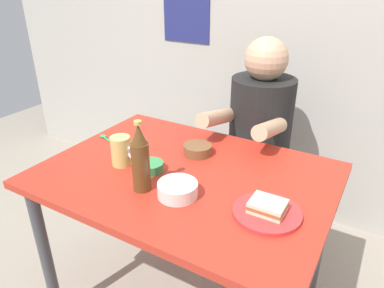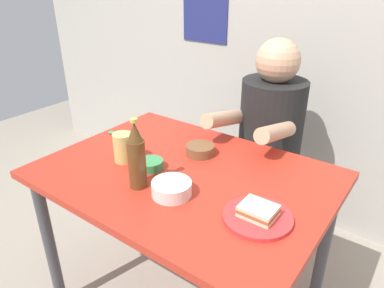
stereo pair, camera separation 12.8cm
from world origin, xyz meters
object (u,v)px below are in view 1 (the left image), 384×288
beer_bottle (140,160)px  stool (255,186)px  plate_orange (267,213)px  dining_table (186,192)px  person_seated (260,118)px  beer_mug (122,151)px  sandwich (268,206)px  dip_bowl_green (151,166)px

beer_bottle → stool: bearing=79.9°
plate_orange → dining_table: bearing=165.1°
person_seated → beer_bottle: bearing=-100.2°
stool → beer_mug: (-0.32, -0.70, 0.45)m
plate_orange → sandwich: bearing=180.0°
person_seated → sandwich: size_ratio=6.54×
stool → dip_bowl_green: bearing=-105.8°
beer_bottle → plate_orange: bearing=10.6°
stool → dip_bowl_green: size_ratio=4.50×
dining_table → beer_mug: 0.30m
stool → person_seated: size_ratio=0.63×
stool → person_seated: 0.42m
sandwich → dip_bowl_green: (-0.49, 0.04, -0.01)m
plate_orange → beer_mug: beer_mug is taller
sandwich → beer_mug: 0.61m
dining_table → dip_bowl_green: (-0.12, -0.06, 0.11)m
person_seated → plate_orange: (0.29, -0.72, -0.02)m
stool → beer_mug: bearing=-114.6°
plate_orange → dip_bowl_green: (-0.49, 0.04, 0.01)m
dining_table → beer_mug: size_ratio=8.73×
sandwich → dip_bowl_green: 0.49m
person_seated → dip_bowl_green: 0.70m
person_seated → stool: bearing=90.0°
stool → beer_bottle: 0.97m
plate_orange → beer_mug: (-0.61, 0.02, 0.05)m
sandwich → beer_bottle: size_ratio=0.42×
beer_mug → stool: bearing=65.4°
beer_mug → dip_bowl_green: beer_mug is taller
person_seated → plate_orange: person_seated is taller
dining_table → person_seated: 0.63m
stool → sandwich: sandwich is taller
person_seated → sandwich: 0.77m
person_seated → plate_orange: 0.77m
plate_orange → beer_mug: bearing=177.9°
beer_mug → beer_bottle: 0.21m
dining_table → beer_mug: bearing=-163.5°
dining_table → stool: 0.70m
person_seated → dip_bowl_green: size_ratio=7.20×
person_seated → beer_mug: (-0.32, -0.69, 0.03)m
person_seated → sandwich: person_seated is taller
person_seated → beer_mug: 0.76m
plate_orange → beer_mug: size_ratio=1.75×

